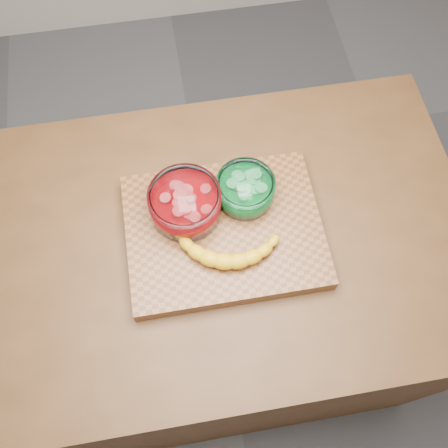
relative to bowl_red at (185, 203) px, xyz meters
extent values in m
plane|color=#515155|center=(0.08, -0.06, -0.98)|extent=(3.50, 3.50, 0.00)
cube|color=#4A2D16|center=(0.08, -0.06, -0.53)|extent=(1.20, 0.80, 0.90)
cube|color=brown|center=(0.08, -0.06, -0.06)|extent=(0.45, 0.35, 0.04)
cylinder|color=white|center=(0.00, 0.00, 0.00)|extent=(0.16, 0.16, 0.08)
cylinder|color=red|center=(0.00, 0.00, -0.01)|extent=(0.14, 0.14, 0.04)
cylinder|color=#FD4F53|center=(0.00, 0.00, 0.02)|extent=(0.14, 0.14, 0.02)
cylinder|color=white|center=(0.14, 0.02, -0.01)|extent=(0.14, 0.14, 0.06)
cylinder|color=#0E9235|center=(0.14, 0.02, -0.01)|extent=(0.11, 0.11, 0.04)
cylinder|color=#6AE281|center=(0.14, 0.02, 0.01)|extent=(0.11, 0.11, 0.02)
camera|label=1|loc=(0.00, -0.54, 1.00)|focal=40.00mm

